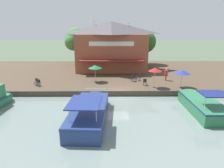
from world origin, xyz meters
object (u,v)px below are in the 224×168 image
object	(u,v)px
patio_umbrella_mid_patio_left	(182,72)
motorboat_fourth_along	(199,103)
waterfront_restaurant	(111,45)
cafe_chair_mid_patio	(139,77)
patio_umbrella_by_entrance	(95,67)
cafe_chair_beside_entrance	(133,78)
person_mid_patio	(166,73)
motorboat_mid_row	(91,109)
patio_umbrella_mid_patio_right	(155,70)
tree_behind_restaurant	(76,40)
cafe_chair_under_first_umbrella	(38,83)
cafe_chair_back_row_seat	(36,81)
tree_downstream_bank	(144,42)
cafe_chair_facing_river	(145,82)

from	to	relation	value
patio_umbrella_mid_patio_left	motorboat_fourth_along	xyz separation A→B (m)	(5.49, -0.02, -1.89)
waterfront_restaurant	cafe_chair_mid_patio	distance (m)	10.09
patio_umbrella_by_entrance	patio_umbrella_mid_patio_left	xyz separation A→B (m)	(2.86, 10.88, -0.09)
patio_umbrella_mid_patio_left	cafe_chair_beside_entrance	bearing A→B (deg)	-117.49
patio_umbrella_mid_patio_left	cafe_chair_beside_entrance	size ratio (longest dim) A/B	2.69
waterfront_restaurant	person_mid_patio	bearing A→B (deg)	42.04
person_mid_patio	motorboat_fourth_along	world-z (taller)	motorboat_fourth_along
patio_umbrella_mid_patio_left	motorboat_mid_row	world-z (taller)	patio_umbrella_mid_patio_left
person_mid_patio	motorboat_mid_row	xyz separation A→B (m)	(10.71, -9.62, -0.88)
waterfront_restaurant	patio_umbrella_mid_patio_right	xyz separation A→B (m)	(11.94, 5.29, -1.93)
patio_umbrella_mid_patio_left	tree_behind_restaurant	distance (m)	23.70
cafe_chair_under_first_umbrella	cafe_chair_beside_entrance	xyz separation A→B (m)	(-2.19, 12.35, 0.00)
cafe_chair_back_row_seat	person_mid_patio	bearing A→B (deg)	96.91
cafe_chair_mid_patio	motorboat_mid_row	xyz separation A→B (m)	(10.62, -5.75, -0.29)
cafe_chair_beside_entrance	motorboat_mid_row	size ratio (longest dim) A/B	0.09
patio_umbrella_by_entrance	waterfront_restaurant	bearing A→B (deg)	166.04
motorboat_fourth_along	person_mid_patio	bearing A→B (deg)	-174.02
patio_umbrella_mid_patio_right	cafe_chair_back_row_seat	xyz separation A→B (m)	(-1.34, -15.13, -1.81)
motorboat_mid_row	motorboat_fourth_along	xyz separation A→B (m)	(-1.74, 10.56, -0.07)
patio_umbrella_by_entrance	tree_downstream_bank	distance (m)	16.31
tree_downstream_bank	patio_umbrella_by_entrance	bearing A→B (deg)	-33.12
waterfront_restaurant	cafe_chair_mid_patio	size ratio (longest dim) A/B	14.45
patio_umbrella_mid_patio_right	cafe_chair_under_first_umbrella	size ratio (longest dim) A/B	2.99
cafe_chair_facing_river	motorboat_fourth_along	world-z (taller)	motorboat_fourth_along
patio_umbrella_mid_patio_right	patio_umbrella_mid_patio_left	world-z (taller)	patio_umbrella_mid_patio_right
patio_umbrella_by_entrance	tree_behind_restaurant	distance (m)	15.69
waterfront_restaurant	cafe_chair_under_first_umbrella	size ratio (longest dim) A/B	14.45
cafe_chair_facing_river	cafe_chair_beside_entrance	world-z (taller)	same
waterfront_restaurant	tree_downstream_bank	bearing A→B (deg)	123.97
cafe_chair_back_row_seat	waterfront_restaurant	bearing A→B (deg)	137.15
patio_umbrella_by_entrance	cafe_chair_back_row_seat	distance (m)	7.89
patio_umbrella_mid_patio_right	patio_umbrella_mid_patio_left	xyz separation A→B (m)	(0.02, 3.32, -0.28)
patio_umbrella_mid_patio_left	cafe_chair_facing_river	xyz separation A→B (m)	(-1.03, -4.31, -1.53)
person_mid_patio	patio_umbrella_mid_patio_right	bearing A→B (deg)	-34.26
cafe_chair_facing_river	tree_downstream_bank	bearing A→B (deg)	171.63
waterfront_restaurant	cafe_chair_mid_patio	bearing A→B (deg)	23.76
motorboat_mid_row	patio_umbrella_mid_patio_right	bearing A→B (deg)	134.95
person_mid_patio	waterfront_restaurant	bearing A→B (deg)	-137.96
cafe_chair_mid_patio	waterfront_restaurant	bearing A→B (deg)	-156.24
cafe_chair_mid_patio	cafe_chair_beside_entrance	size ratio (longest dim) A/B	1.00
patio_umbrella_mid_patio_left	person_mid_patio	distance (m)	3.73
tree_behind_restaurant	cafe_chair_beside_entrance	bearing A→B (deg)	34.51
patio_umbrella_by_entrance	motorboat_mid_row	size ratio (longest dim) A/B	0.25
cafe_chair_facing_river	motorboat_mid_row	distance (m)	10.37
cafe_chair_beside_entrance	person_mid_patio	world-z (taller)	person_mid_patio
patio_umbrella_mid_patio_right	cafe_chair_back_row_seat	bearing A→B (deg)	-95.06
cafe_chair_mid_patio	tree_downstream_bank	world-z (taller)	tree_downstream_bank
motorboat_fourth_along	cafe_chair_back_row_seat	bearing A→B (deg)	-110.40
patio_umbrella_mid_patio_right	tree_behind_restaurant	bearing A→B (deg)	-144.78
patio_umbrella_mid_patio_right	motorboat_mid_row	xyz separation A→B (m)	(7.25, -7.26, -2.10)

